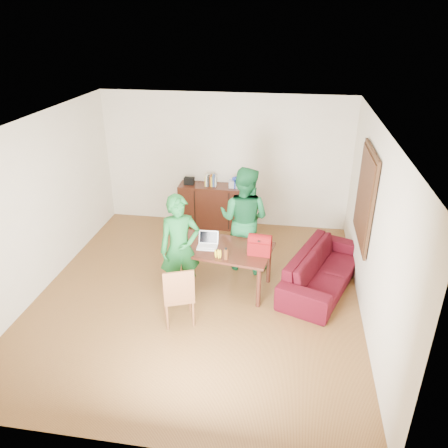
% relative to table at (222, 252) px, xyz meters
% --- Properties ---
extents(room, '(5.20, 5.70, 2.90)m').
position_rel_table_xyz_m(room, '(-0.33, -0.16, 0.67)').
color(room, '#4C2A13').
rests_on(room, ground).
extents(table, '(1.66, 1.09, 0.72)m').
position_rel_table_xyz_m(table, '(0.00, 0.00, 0.00)').
color(table, black).
rests_on(table, ground).
extents(chair, '(0.54, 0.53, 0.94)m').
position_rel_table_xyz_m(chair, '(-0.47, -0.98, -0.36)').
color(chair, brown).
rests_on(chair, ground).
extents(person_near, '(0.73, 0.63, 1.70)m').
position_rel_table_xyz_m(person_near, '(-0.58, -0.36, 0.22)').
color(person_near, '#145C24').
rests_on(person_near, ground).
extents(person_far, '(1.04, 0.90, 1.83)m').
position_rel_table_xyz_m(person_far, '(0.26, 0.69, 0.28)').
color(person_far, '#155F2F').
rests_on(person_far, ground).
extents(laptop, '(0.32, 0.23, 0.22)m').
position_rel_table_xyz_m(laptop, '(-0.23, -0.04, 0.13)').
color(laptop, white).
rests_on(laptop, table).
extents(bananas, '(0.16, 0.12, 0.05)m').
position_rel_table_xyz_m(bananas, '(-0.01, -0.33, 0.11)').
color(bananas, gold).
rests_on(bananas, table).
extents(bottle, '(0.07, 0.07, 0.19)m').
position_rel_table_xyz_m(bottle, '(0.12, -0.35, 0.18)').
color(bottle, '#582D14').
rests_on(bottle, table).
extents(red_bag, '(0.36, 0.23, 0.26)m').
position_rel_table_xyz_m(red_bag, '(0.60, -0.11, 0.22)').
color(red_bag, maroon).
rests_on(red_bag, table).
extents(sofa, '(1.50, 2.23, 0.61)m').
position_rel_table_xyz_m(sofa, '(1.61, 0.28, -0.33)').
color(sofa, '#390708').
rests_on(sofa, ground).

